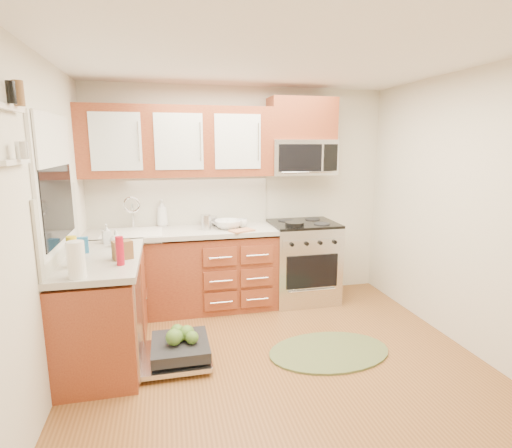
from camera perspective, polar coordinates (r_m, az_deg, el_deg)
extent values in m
plane|color=brown|center=(3.57, 3.67, -19.92)|extent=(3.50, 3.50, 0.00)
plane|color=white|center=(3.12, 4.30, 23.34)|extent=(3.50, 3.50, 0.00)
cube|color=beige|center=(4.79, -2.12, 4.13)|extent=(3.50, 0.04, 2.50)
cube|color=beige|center=(1.59, 23.01, -11.83)|extent=(3.50, 0.04, 2.50)
cube|color=beige|center=(3.10, -28.75, -1.24)|extent=(0.04, 3.50, 2.50)
cube|color=beige|center=(3.98, 28.86, 1.25)|extent=(0.04, 3.50, 2.50)
cube|color=maroon|center=(4.60, -10.31, -6.91)|extent=(2.05, 0.60, 0.85)
cube|color=maroon|center=(3.77, -20.90, -11.67)|extent=(0.60, 1.25, 0.85)
cube|color=#B4ADA4|center=(4.46, -10.51, -1.14)|extent=(2.07, 0.64, 0.05)
cube|color=#B4ADA4|center=(3.61, -21.27, -4.70)|extent=(0.64, 1.27, 0.05)
cube|color=#B1AE9E|center=(4.70, -10.82, 3.31)|extent=(2.05, 0.02, 0.57)
cube|color=#B1AE9E|center=(3.60, -26.26, -0.08)|extent=(0.02, 1.25, 0.57)
cube|color=maroon|center=(4.77, 6.54, 14.70)|extent=(0.76, 0.35, 0.47)
cube|color=white|center=(3.51, -26.92, 10.63)|extent=(0.02, 0.96, 0.40)
cube|color=white|center=(2.71, -31.79, 13.94)|extent=(0.04, 0.40, 0.03)
cube|color=white|center=(2.70, -31.12, 7.61)|extent=(0.04, 0.40, 0.03)
cylinder|color=black|center=(4.51, 5.53, 0.02)|extent=(0.26, 0.26, 0.04)
cylinder|color=silver|center=(4.63, -6.68, 0.43)|extent=(0.24, 0.24, 0.11)
cube|color=#A86F4C|center=(4.31, -2.03, -0.94)|extent=(0.29, 0.24, 0.02)
cylinder|color=silver|center=(4.39, -7.18, 0.23)|extent=(0.14, 0.14, 0.17)
cylinder|color=white|center=(3.07, -24.30, -4.68)|extent=(0.15, 0.15, 0.26)
cylinder|color=yellow|center=(3.35, -24.76, -3.62)|extent=(0.09, 0.09, 0.24)
cylinder|color=#AA0E21|center=(3.27, -18.86, -3.65)|extent=(0.07, 0.07, 0.23)
cube|color=brown|center=(3.45, -18.53, -3.51)|extent=(0.18, 0.15, 0.15)
cube|color=#2369A4|center=(3.75, -23.48, -2.78)|extent=(0.09, 0.06, 0.14)
imported|color=#999999|center=(4.64, -5.47, 0.17)|extent=(0.32, 0.32, 0.06)
imported|color=#999999|center=(4.46, -3.99, -0.05)|extent=(0.36, 0.36, 0.09)
imported|color=#999999|center=(4.52, -2.01, 0.14)|extent=(0.15, 0.15, 0.10)
imported|color=#999999|center=(4.66, -13.26, 1.54)|extent=(0.14, 0.14, 0.31)
imported|color=#999999|center=(4.03, -20.54, -1.32)|extent=(0.10, 0.11, 0.18)
imported|color=#999999|center=(3.89, -19.36, -1.93)|extent=(0.14, 0.14, 0.15)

